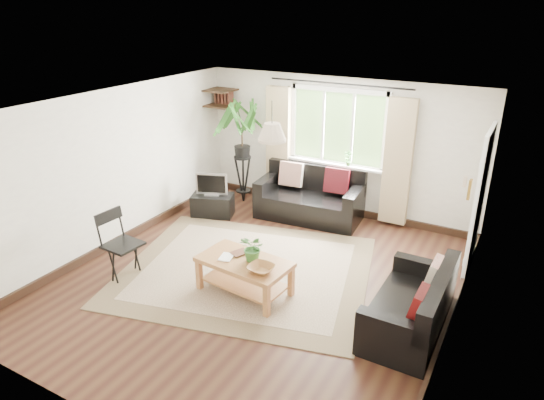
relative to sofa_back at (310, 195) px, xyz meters
The scene contains 24 objects.
floor 2.30m from the sofa_back, 83.05° to the right, with size 5.50×5.50×0.00m, color black.
ceiling 3.00m from the sofa_back, 83.05° to the right, with size 5.50×5.50×0.00m, color white.
wall_back 0.97m from the sofa_back, 61.69° to the left, with size 5.00×0.02×2.40m, color white.
wall_front 5.06m from the sofa_back, 86.87° to the right, with size 5.00×0.02×2.40m, color white.
wall_left 3.26m from the sofa_back, 134.79° to the right, with size 0.02×5.50×2.40m, color white.
wall_right 3.65m from the sofa_back, 38.96° to the right, with size 0.02×5.50×2.40m, color white.
rug 2.14m from the sofa_back, 90.19° to the right, with size 3.39×2.91×0.02m, color beige.
window 1.25m from the sofa_back, 59.68° to the left, with size 2.50×0.16×2.16m, color white, non-canonical shape.
door 2.86m from the sofa_back, 11.19° to the right, with size 0.06×0.96×2.06m, color silver.
corner_shelf 2.48m from the sofa_back, behind, with size 0.50×0.50×0.34m, color black, non-canonical shape.
pendant_lamp 2.47m from the sofa_back, 81.57° to the right, with size 0.36×0.36×0.54m, color beige, non-canonical shape.
wall_sconce 3.58m from the sofa_back, 35.70° to the right, with size 0.12×0.12×0.28m, color beige, non-canonical shape.
sofa_back is the anchor object (origin of this frame).
sofa_right 3.27m from the sofa_back, 44.55° to the right, with size 0.77×1.53×0.72m, color black, non-canonical shape.
coffee_table 2.60m from the sofa_back, 83.89° to the right, with size 1.19×0.65×0.49m, color brown, non-canonical shape.
table_plant 2.58m from the sofa_back, 81.29° to the right, with size 0.33×0.28×0.36m, color #346A2A.
bowl 2.79m from the sofa_back, 77.38° to the right, with size 0.32×0.32×0.08m, color #8E5E31.
book_a 2.66m from the sofa_back, 90.75° to the right, with size 0.16×0.22×0.02m, color white.
book_b 2.43m from the sofa_back, 88.76° to the right, with size 0.17×0.23×0.02m, color #533021.
tv_stand 1.73m from the sofa_back, 154.19° to the right, with size 0.72×0.40×0.39m, color black.
tv 1.72m from the sofa_back, 154.19° to the right, with size 0.55×0.18×0.42m, color #A5A5AA, non-canonical shape.
palm_stand 1.52m from the sofa_back, behind, with size 0.75×0.75×1.92m, color black, non-canonical shape.
folding_chair 3.34m from the sofa_back, 114.42° to the right, with size 0.49×0.49×0.94m, color black, non-canonical shape.
sill_plant 0.92m from the sofa_back, 36.50° to the left, with size 0.14×0.10×0.27m, color #2D6023.
Camera 1 is at (2.95, -4.92, 3.56)m, focal length 32.00 mm.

